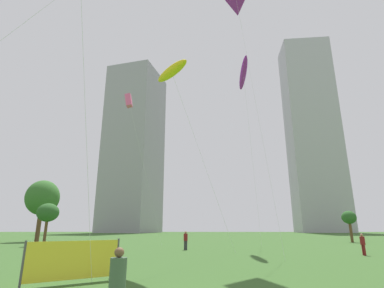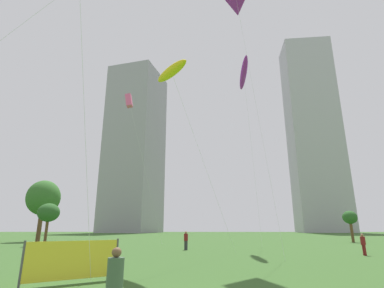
% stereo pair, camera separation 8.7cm
% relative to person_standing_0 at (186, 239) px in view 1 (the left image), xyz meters
% --- Properties ---
extents(person_standing_0, '(0.38, 0.38, 1.70)m').
position_rel_person_standing_0_xyz_m(person_standing_0, '(0.00, 0.00, 0.00)').
color(person_standing_0, '#2D2D33').
rests_on(person_standing_0, ground).
extents(person_standing_1, '(0.35, 0.35, 1.58)m').
position_rel_person_standing_0_xyz_m(person_standing_1, '(13.77, -5.53, -0.07)').
color(person_standing_1, maroon).
rests_on(person_standing_1, ground).
extents(person_standing_4, '(0.36, 0.36, 1.62)m').
position_rel_person_standing_0_xyz_m(person_standing_4, '(-0.69, -22.49, -0.04)').
color(person_standing_4, maroon).
rests_on(person_standing_4, ground).
extents(kite_flying_4, '(2.87, 11.45, 14.97)m').
position_rel_person_standing_0_xyz_m(kite_flying_4, '(-5.66, -2.55, 13.18)').
color(kite_flying_4, silver).
rests_on(kite_flying_4, ground).
extents(kite_flying_6, '(6.33, 9.93, 12.81)m').
position_rel_person_standing_0_xyz_m(kite_flying_6, '(-0.65, -11.37, 11.37)').
color(kite_flying_6, silver).
rests_on(kite_flying_6, ground).
extents(kite_flying_7, '(2.04, 6.01, 20.78)m').
position_rel_person_standing_0_xyz_m(kite_flying_7, '(6.63, 1.54, 18.50)').
color(kite_flying_7, silver).
rests_on(kite_flying_7, ground).
extents(park_tree_0, '(4.96, 4.96, 9.17)m').
position_rel_person_standing_0_xyz_m(park_tree_0, '(-22.82, 16.27, 5.47)').
color(park_tree_0, brown).
rests_on(park_tree_0, ground).
extents(park_tree_1, '(2.49, 2.49, 4.81)m').
position_rel_person_standing_0_xyz_m(park_tree_1, '(-16.52, 5.91, 2.71)').
color(park_tree_1, brown).
rests_on(park_tree_1, ground).
extents(park_tree_2, '(2.02, 2.02, 4.40)m').
position_rel_person_standing_0_xyz_m(park_tree_2, '(23.38, 15.05, 2.38)').
color(park_tree_2, brown).
rests_on(park_tree_2, ground).
extents(distant_highrise_0, '(25.33, 27.32, 72.72)m').
position_rel_person_standing_0_xyz_m(distant_highrise_0, '(-26.56, 96.62, 35.38)').
color(distant_highrise_0, '#939399').
rests_on(distant_highrise_0, ground).
extents(distant_highrise_1, '(22.37, 17.78, 89.49)m').
position_rel_person_standing_0_xyz_m(distant_highrise_1, '(54.88, 99.82, 43.76)').
color(distant_highrise_1, '#A8A8AD').
rests_on(distant_highrise_1, ground).
extents(event_banner, '(2.90, 2.05, 1.59)m').
position_rel_person_standing_0_xyz_m(event_banner, '(-3.67, -17.38, -0.14)').
color(event_banner, '#4C4C4C').
rests_on(event_banner, ground).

